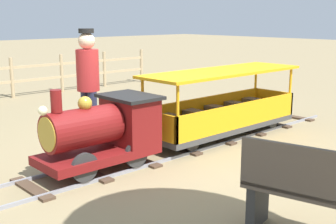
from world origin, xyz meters
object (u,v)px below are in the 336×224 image
at_px(locomotive, 105,130).
at_px(passenger_car, 223,110).
at_px(conductor_person, 88,79).
at_px(park_bench, 326,196).

distance_m(locomotive, passenger_car, 2.10).
relative_size(conductor_person, park_bench, 1.19).
height_order(locomotive, passenger_car, locomotive).
relative_size(locomotive, park_bench, 1.06).
height_order(locomotive, park_bench, locomotive).
bearing_deg(locomotive, park_bench, -174.76).
relative_size(passenger_car, conductor_person, 1.67).
xyz_separation_m(locomotive, park_bench, (-2.62, -0.24, -0.07)).
distance_m(locomotive, conductor_person, 1.05).
xyz_separation_m(locomotive, conductor_person, (0.87, -0.35, 0.47)).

